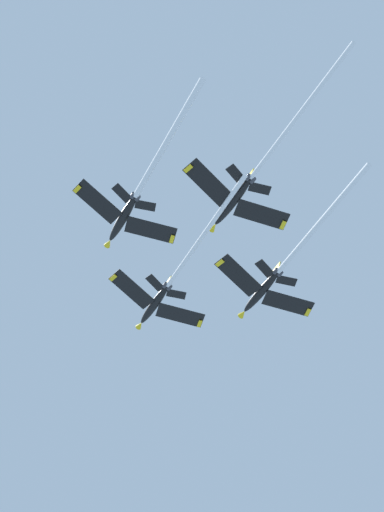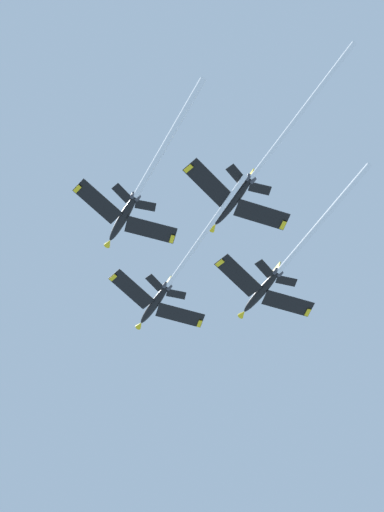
{
  "view_description": "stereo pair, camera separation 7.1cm",
  "coord_description": "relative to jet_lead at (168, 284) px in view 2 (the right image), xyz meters",
  "views": [
    {
      "loc": [
        20.82,
        -32.95,
        1.6
      ],
      "look_at": [
        2.97,
        5.04,
        136.67
      ],
      "focal_mm": 55.32,
      "sensor_mm": 36.0,
      "label": 1
    },
    {
      "loc": [
        20.76,
        -32.98,
        1.6
      ],
      "look_at": [
        2.97,
        5.04,
        136.67
      ],
      "focal_mm": 55.32,
      "sensor_mm": 36.0,
      "label": 2
    }
  ],
  "objects": [
    {
      "name": "jet_right_wing",
      "position": [
        20.12,
        4.13,
        -5.78
      ],
      "size": [
        31.43,
        25.78,
        17.17
      ],
      "color": "black"
    },
    {
      "name": "jet_left_wing",
      "position": [
        3.93,
        -19.45,
        -6.41
      ],
      "size": [
        29.97,
        25.6,
        17.77
      ],
      "color": "black"
    },
    {
      "name": "jet_slot",
      "position": [
        21.7,
        -13.96,
        -10.79
      ],
      "size": [
        32.33,
        25.9,
        18.58
      ],
      "color": "black"
    },
    {
      "name": "jet_lead",
      "position": [
        0.0,
        0.0,
        0.0
      ],
      "size": [
        32.81,
        27.12,
        18.44
      ],
      "color": "black"
    }
  ]
}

